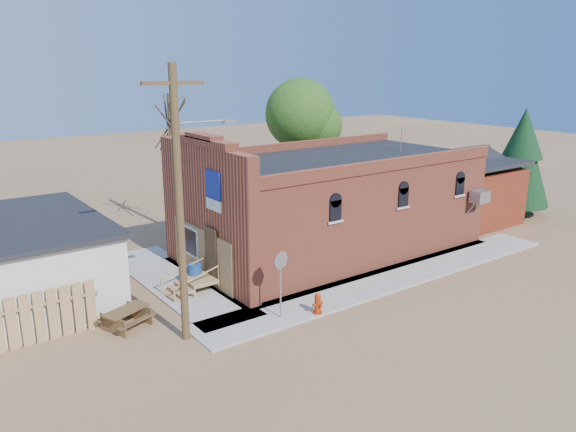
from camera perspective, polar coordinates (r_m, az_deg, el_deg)
ground at (r=23.20m, az=9.75°, el=-7.74°), size 120.00×120.00×0.00m
sidewalk_south at (r=24.77m, az=10.70°, el=-6.18°), size 19.00×2.20×0.08m
sidewalk_west at (r=24.36m, az=-11.28°, el=-6.59°), size 2.60×10.00×0.08m
brick_bar at (r=27.34m, az=4.15°, el=1.14°), size 16.40×7.97×6.30m
red_shed at (r=34.42m, az=16.80°, el=3.32°), size 5.40×6.40×4.30m
wood_fence at (r=20.36m, az=-25.64°, el=-9.69°), size 5.20×0.10×1.80m
utility_pole at (r=18.03m, az=-10.84°, el=1.52°), size 3.12×0.26×9.00m
tree_bare_near at (r=30.56m, az=-11.86°, el=9.24°), size 2.80×2.80×7.65m
tree_leafy at (r=35.63m, az=1.26°, el=10.30°), size 4.40×4.40×8.15m
evergreen_tree at (r=36.64m, az=22.67°, el=5.77°), size 3.60×3.60×6.50m
fire_hydrant at (r=20.83m, az=3.04°, el=-8.87°), size 0.43×0.39×0.78m
stop_sign at (r=19.91m, az=-0.77°, el=-5.16°), size 0.68×0.20×2.54m
trash_barrel at (r=23.61m, az=-9.44°, el=-5.91°), size 0.74×0.74×0.92m
picnic_table at (r=20.72m, az=-16.10°, el=-9.69°), size 1.95×1.71×0.67m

